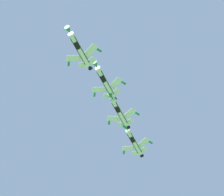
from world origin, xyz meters
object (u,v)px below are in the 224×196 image
at_px(fighter_jet_right_wing, 119,111).
at_px(fighter_jet_left_outer, 134,141).
at_px(fighter_jet_lead, 79,49).
at_px(fighter_jet_left_wing, 105,81).

xyz_separation_m(fighter_jet_right_wing, fighter_jet_left_outer, (3.25, 13.90, -0.38)).
bearing_deg(fighter_jet_lead, fighter_jet_left_outer, -91.05).
bearing_deg(fighter_jet_left_wing, fighter_jet_left_outer, -88.18).
bearing_deg(fighter_jet_right_wing, fighter_jet_left_outer, -87.82).
distance_m(fighter_jet_left_wing, fighter_jet_left_outer, 26.77).
relative_size(fighter_jet_lead, fighter_jet_left_outer, 1.00).
distance_m(fighter_jet_lead, fighter_jet_right_wing, 27.28).
distance_m(fighter_jet_lead, fighter_jet_left_outer, 41.52).
height_order(fighter_jet_left_wing, fighter_jet_right_wing, fighter_jet_left_wing).
relative_size(fighter_jet_left_wing, fighter_jet_left_outer, 1.00).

